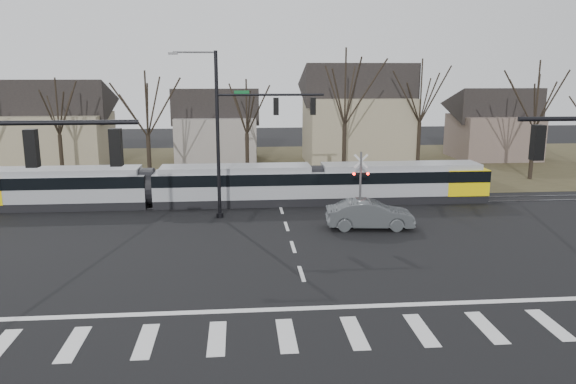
{
  "coord_description": "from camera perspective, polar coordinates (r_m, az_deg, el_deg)",
  "views": [
    {
      "loc": [
        -2.73,
        -21.93,
        8.97
      ],
      "look_at": [
        0.0,
        9.0,
        2.3
      ],
      "focal_mm": 35.0,
      "sensor_mm": 36.0,
      "label": 1
    }
  ],
  "objects": [
    {
      "name": "lane_dashes",
      "position": [
        39.07,
        -0.9,
        -1.14
      ],
      "size": [
        0.18,
        30.0,
        0.01
      ],
      "color": "silver",
      "rests_on": "ground"
    },
    {
      "name": "house_d",
      "position": [
        63.09,
        20.19,
        6.84
      ],
      "size": [
        8.64,
        7.56,
        7.65
      ],
      "color": "brown",
      "rests_on": "ground"
    },
    {
      "name": "house_c",
      "position": [
        56.29,
        7.07,
        8.22
      ],
      "size": [
        10.8,
        8.64,
        10.1
      ],
      "color": "gray",
      "rests_on": "ground"
    },
    {
      "name": "ground",
      "position": [
        23.85,
        1.93,
        -9.97
      ],
      "size": [
        140.0,
        140.0,
        0.0
      ],
      "primitive_type": "plane",
      "color": "black"
    },
    {
      "name": "rail_pair",
      "position": [
        38.87,
        -0.88,
        -1.18
      ],
      "size": [
        90.0,
        1.52,
        0.06
      ],
      "color": "#59595E",
      "rests_on": "ground"
    },
    {
      "name": "rail_crossing_signal",
      "position": [
        36.27,
        7.36,
        0.76
      ],
      "size": [
        1.08,
        0.36,
        4.0
      ],
      "color": "#59595B",
      "rests_on": "ground"
    },
    {
      "name": "tram",
      "position": [
        38.67,
        -5.54,
        0.87
      ],
      "size": [
        35.47,
        2.63,
        2.69
      ],
      "color": "gray",
      "rests_on": "ground"
    },
    {
      "name": "signal_pole_far",
      "position": [
        34.59,
        -4.52,
        6.66
      ],
      "size": [
        9.28,
        0.44,
        10.2
      ],
      "color": "black",
      "rests_on": "ground"
    },
    {
      "name": "house_a",
      "position": [
        58.71,
        -22.3,
        6.82
      ],
      "size": [
        9.72,
        8.64,
        8.6
      ],
      "color": "gray",
      "rests_on": "ground"
    },
    {
      "name": "grass_verge",
      "position": [
        54.74,
        -2.12,
        2.69
      ],
      "size": [
        140.0,
        28.0,
        0.01
      ],
      "primitive_type": "cube",
      "color": "#38331E",
      "rests_on": "ground"
    },
    {
      "name": "sedan",
      "position": [
        33.02,
        8.3,
        -2.27
      ],
      "size": [
        2.67,
        5.39,
        1.67
      ],
      "primitive_type": "imported",
      "rotation": [
        0.0,
        0.0,
        1.48
      ],
      "color": "#45494B",
      "rests_on": "ground"
    },
    {
      "name": "tree_row",
      "position": [
        48.33,
        0.6,
        7.41
      ],
      "size": [
        59.2,
        7.2,
        10.0
      ],
      "color": "black",
      "rests_on": "ground"
    },
    {
      "name": "house_b",
      "position": [
        58.19,
        -7.32,
        7.09
      ],
      "size": [
        8.64,
        7.56,
        7.65
      ],
      "color": "gray",
      "rests_on": "ground"
    },
    {
      "name": "crosswalk",
      "position": [
        20.23,
        3.34,
        -14.2
      ],
      "size": [
        27.0,
        2.6,
        0.01
      ],
      "color": "silver",
      "rests_on": "ground"
    },
    {
      "name": "stop_line",
      "position": [
        22.2,
        2.5,
        -11.7
      ],
      "size": [
        28.0,
        0.35,
        0.01
      ],
      "primitive_type": "cube",
      "color": "silver",
      "rests_on": "ground"
    }
  ]
}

